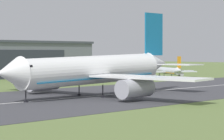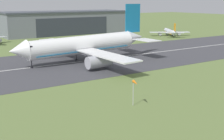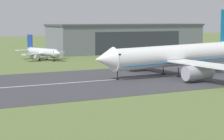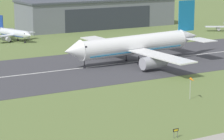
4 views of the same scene
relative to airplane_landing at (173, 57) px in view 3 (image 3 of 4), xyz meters
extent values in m
cube|color=#3D3D42|center=(-9.63, 0.60, -5.71)|extent=(495.68, 49.66, 0.06)
cube|color=silver|center=(-9.63, 0.60, -5.67)|extent=(446.12, 0.70, 0.01)
cube|color=slate|center=(35.39, 88.26, 0.98)|extent=(79.11, 23.57, 13.43)
cube|color=#424751|center=(35.39, 88.26, 8.15)|extent=(80.11, 24.57, 0.90)
cube|color=#2D333D|center=(35.39, 76.43, -0.36)|extent=(47.47, 0.12, 10.75)
cylinder|color=white|center=(-0.42, 0.00, 0.23)|extent=(39.06, 6.39, 7.24)
cone|color=white|center=(-22.68, -0.08, 0.23)|extent=(5.81, 6.28, 6.40)
cube|color=black|center=(-19.58, -0.07, 1.48)|extent=(1.13, 5.32, 0.47)
cube|color=#146B9E|center=(-0.42, 0.00, -1.49)|extent=(35.02, 6.06, 1.09)
cube|color=white|center=(-1.25, 16.66, -0.87)|extent=(6.34, 27.08, 0.56)
cylinder|color=#A8A8B2|center=(-2.49, 14.49, -3.06)|extent=(8.24, 3.91, 4.09)
cube|color=white|center=(-1.14, -16.66, -0.87)|extent=(6.34, 27.08, 0.56)
cylinder|color=#A8A8B2|center=(-2.39, -14.50, -3.06)|extent=(8.24, 3.91, 4.09)
cube|color=white|center=(22.03, 7.99, 1.17)|extent=(5.99, 9.60, 0.24)
cylinder|color=black|center=(-18.66, -0.06, -4.32)|extent=(0.24, 0.24, 2.84)
cylinder|color=black|center=(-18.66, -0.06, -5.52)|extent=(0.84, 0.84, 0.44)
cylinder|color=black|center=(-0.71, 3.75, -4.32)|extent=(0.24, 0.24, 2.84)
cylinder|color=black|center=(-0.71, 3.75, -5.52)|extent=(0.84, 0.84, 0.44)
cylinder|color=black|center=(-0.68, -3.76, -4.32)|extent=(0.24, 0.24, 2.84)
cylinder|color=black|center=(-0.68, -3.76, -5.52)|extent=(0.84, 0.84, 0.44)
cylinder|color=silver|center=(-17.42, 64.88, -2.33)|extent=(7.77, 16.28, 3.12)
cone|color=silver|center=(-14.61, 55.87, -2.33)|extent=(3.82, 3.61, 3.12)
cone|color=silver|center=(-20.38, 74.35, -1.77)|extent=(3.80, 4.41, 2.81)
cube|color=black|center=(-15.07, 57.34, -1.71)|extent=(2.86, 1.84, 0.44)
cube|color=navy|center=(-17.42, 64.88, -3.19)|extent=(7.14, 14.70, 0.20)
cube|color=silver|center=(-22.78, 62.87, -2.88)|extent=(8.74, 5.07, 0.40)
cylinder|color=#A8A8B2|center=(-21.98, 62.55, -4.10)|extent=(3.06, 4.45, 1.93)
cube|color=silver|center=(-11.87, 66.28, -2.88)|extent=(8.74, 5.07, 0.40)
cylinder|color=#A8A8B2|center=(-12.34, 65.56, -4.10)|extent=(3.06, 4.45, 1.93)
cube|color=navy|center=(-20.21, 73.81, 1.88)|extent=(1.28, 3.32, 5.31)
cube|color=silver|center=(-24.10, 73.02, -1.86)|extent=(5.44, 4.26, 0.24)
cube|color=silver|center=(-16.56, 75.37, -1.86)|extent=(5.44, 4.26, 0.24)
cylinder|color=black|center=(-15.38, 58.35, -4.82)|extent=(0.24, 0.24, 1.85)
cylinder|color=black|center=(-15.38, 58.35, -5.52)|extent=(0.84, 0.84, 0.44)
cylinder|color=black|center=(-19.26, 64.50, -4.82)|extent=(0.24, 0.24, 1.85)
cylinder|color=black|center=(-19.26, 64.50, -5.52)|extent=(0.84, 0.84, 0.44)
cylinder|color=black|center=(-15.69, 65.61, -4.82)|extent=(0.24, 0.24, 1.85)
cylinder|color=black|center=(-15.69, 65.61, -5.52)|extent=(0.84, 0.84, 0.44)
camera|label=1|loc=(-82.78, -83.98, 4.25)|focal=85.00mm
camera|label=2|loc=(-51.51, -94.60, 15.40)|focal=50.00mm
camera|label=3|loc=(-76.18, -104.71, 10.90)|focal=70.00mm
camera|label=4|loc=(-94.65, -144.75, 27.84)|focal=85.00mm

